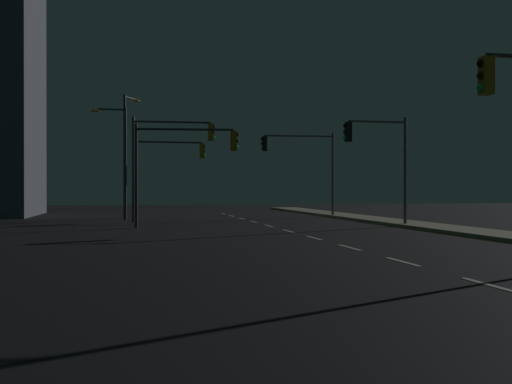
{
  "coord_description": "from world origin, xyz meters",
  "views": [
    {
      "loc": [
        -6.66,
        -2.15,
        1.82
      ],
      "look_at": [
        -0.8,
        28.18,
        1.68
      ],
      "focal_mm": 45.39,
      "sensor_mm": 36.0,
      "label": 1
    }
  ],
  "objects_px": {
    "street_lamp_across_street": "(127,145)",
    "traffic_light_near_right": "(168,161)",
    "traffic_light_far_left": "(379,149)",
    "traffic_light_overhead_east": "(301,156)",
    "traffic_light_far_center": "(184,153)",
    "traffic_light_near_left": "(169,148)",
    "street_lamp_far_end": "(119,151)"
  },
  "relations": [
    {
      "from": "traffic_light_near_left",
      "to": "street_lamp_far_end",
      "type": "height_order",
      "value": "street_lamp_far_end"
    },
    {
      "from": "traffic_light_overhead_east",
      "to": "street_lamp_far_end",
      "type": "distance_m",
      "value": 11.69
    },
    {
      "from": "traffic_light_near_left",
      "to": "street_lamp_far_end",
      "type": "xyz_separation_m",
      "value": [
        -2.7,
        3.34,
        -0.01
      ]
    },
    {
      "from": "traffic_light_near_right",
      "to": "street_lamp_far_end",
      "type": "xyz_separation_m",
      "value": [
        -2.97,
        -2.3,
        0.46
      ]
    },
    {
      "from": "traffic_light_far_center",
      "to": "traffic_light_far_left",
      "type": "bearing_deg",
      "value": -5.42
    },
    {
      "from": "traffic_light_near_left",
      "to": "street_lamp_far_end",
      "type": "relative_size",
      "value": 0.86
    },
    {
      "from": "traffic_light_near_left",
      "to": "street_lamp_far_end",
      "type": "distance_m",
      "value": 4.29
    },
    {
      "from": "traffic_light_overhead_east",
      "to": "traffic_light_near_right",
      "type": "relative_size",
      "value": 1.07
    },
    {
      "from": "traffic_light_near_left",
      "to": "street_lamp_across_street",
      "type": "bearing_deg",
      "value": 110.72
    },
    {
      "from": "traffic_light_near_right",
      "to": "traffic_light_far_center",
      "type": "relative_size",
      "value": 1.03
    },
    {
      "from": "street_lamp_across_street",
      "to": "traffic_light_far_center",
      "type": "bearing_deg",
      "value": -76.29
    },
    {
      "from": "traffic_light_far_left",
      "to": "street_lamp_across_street",
      "type": "height_order",
      "value": "street_lamp_across_street"
    },
    {
      "from": "traffic_light_far_left",
      "to": "street_lamp_far_end",
      "type": "relative_size",
      "value": 0.78
    },
    {
      "from": "traffic_light_overhead_east",
      "to": "traffic_light_near_right",
      "type": "height_order",
      "value": "traffic_light_overhead_east"
    },
    {
      "from": "traffic_light_overhead_east",
      "to": "traffic_light_far_center",
      "type": "height_order",
      "value": "traffic_light_overhead_east"
    },
    {
      "from": "traffic_light_far_left",
      "to": "traffic_light_near_right",
      "type": "bearing_deg",
      "value": 129.33
    },
    {
      "from": "traffic_light_overhead_east",
      "to": "street_lamp_across_street",
      "type": "height_order",
      "value": "street_lamp_across_street"
    },
    {
      "from": "traffic_light_near_right",
      "to": "traffic_light_far_center",
      "type": "height_order",
      "value": "traffic_light_near_right"
    },
    {
      "from": "traffic_light_near_left",
      "to": "traffic_light_overhead_east",
      "type": "xyz_separation_m",
      "value": [
        8.86,
        5.04,
        -0.09
      ]
    },
    {
      "from": "traffic_light_near_left",
      "to": "traffic_light_far_left",
      "type": "bearing_deg",
      "value": -31.43
    },
    {
      "from": "traffic_light_far_left",
      "to": "traffic_light_far_center",
      "type": "bearing_deg",
      "value": 174.58
    },
    {
      "from": "traffic_light_far_center",
      "to": "street_lamp_far_end",
      "type": "xyz_separation_m",
      "value": [
        -3.13,
        8.43,
        0.55
      ]
    },
    {
      "from": "street_lamp_across_street",
      "to": "traffic_light_overhead_east",
      "type": "bearing_deg",
      "value": -5.29
    },
    {
      "from": "traffic_light_near_left",
      "to": "traffic_light_near_right",
      "type": "bearing_deg",
      "value": 87.28
    },
    {
      "from": "traffic_light_far_left",
      "to": "traffic_light_far_center",
      "type": "xyz_separation_m",
      "value": [
        -9.36,
        0.89,
        -0.27
      ]
    },
    {
      "from": "traffic_light_near_left",
      "to": "traffic_light_far_center",
      "type": "height_order",
      "value": "traffic_light_near_left"
    },
    {
      "from": "traffic_light_near_right",
      "to": "street_lamp_far_end",
      "type": "distance_m",
      "value": 3.79
    },
    {
      "from": "street_lamp_across_street",
      "to": "traffic_light_near_right",
      "type": "bearing_deg",
      "value": -9.61
    },
    {
      "from": "street_lamp_far_end",
      "to": "street_lamp_across_street",
      "type": "distance_m",
      "value": 2.82
    },
    {
      "from": "traffic_light_overhead_east",
      "to": "street_lamp_across_street",
      "type": "relative_size",
      "value": 0.69
    },
    {
      "from": "traffic_light_near_right",
      "to": "traffic_light_far_left",
      "type": "height_order",
      "value": "traffic_light_far_left"
    },
    {
      "from": "traffic_light_far_left",
      "to": "street_lamp_across_street",
      "type": "distance_m",
      "value": 17.09
    }
  ]
}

